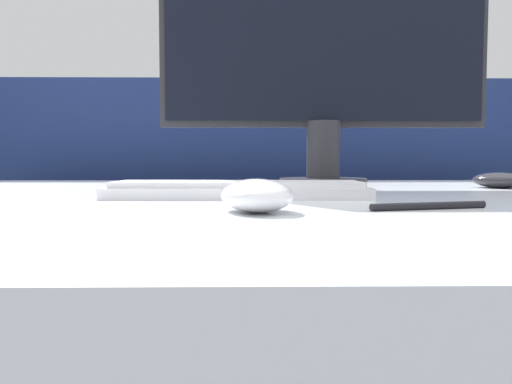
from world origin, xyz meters
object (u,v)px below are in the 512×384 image
Objects in this scene: computer_mouse_near at (256,195)px; computer_mouse_far at (500,180)px; keyboard at (238,190)px; monitor at (324,33)px.

computer_mouse_far is (0.48, 0.46, -0.00)m from computer_mouse_near.
keyboard is 2.98× the size of computer_mouse_far.
monitor is at bearing 141.18° from computer_mouse_far.
keyboard is 0.60× the size of monitor.
computer_mouse_near is 0.66m from computer_mouse_far.
computer_mouse_near is at bearing -175.19° from computer_mouse_far.
computer_mouse_far is at bearing -0.33° from monitor.
keyboard is at bearing -122.37° from monitor.
computer_mouse_near is at bearing -81.98° from keyboard.
computer_mouse_far is at bearing 28.44° from computer_mouse_near.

